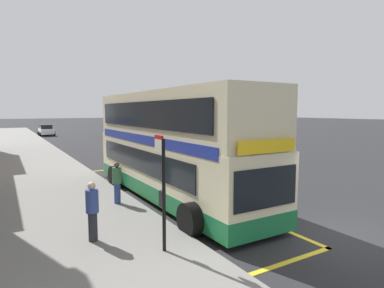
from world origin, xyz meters
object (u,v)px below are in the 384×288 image
(bus_stop_sign, at_px, (162,185))
(pedestrian_waiting_near_sign, at_px, (92,209))
(parked_car_white_across, at_px, (46,130))
(pedestrian_further_back, at_px, (117,181))
(parked_car_black_distant, at_px, (117,132))
(double_decker_bus, at_px, (170,149))

(bus_stop_sign, xyz_separation_m, pedestrian_waiting_near_sign, (-1.39, 1.47, -0.80))
(pedestrian_waiting_near_sign, bearing_deg, parked_car_white_across, 85.22)
(parked_car_white_across, height_order, pedestrian_waiting_near_sign, pedestrian_waiting_near_sign)
(pedestrian_further_back, bearing_deg, parked_car_black_distant, 72.39)
(double_decker_bus, relative_size, parked_car_black_distant, 2.72)
(pedestrian_waiting_near_sign, relative_size, pedestrian_further_back, 1.02)
(parked_car_black_distant, xyz_separation_m, pedestrian_further_back, (-9.70, -30.56, 0.20))
(bus_stop_sign, distance_m, parked_car_white_across, 44.29)
(parked_car_white_across, height_order, parked_car_black_distant, same)
(parked_car_black_distant, relative_size, pedestrian_further_back, 2.64)
(parked_car_black_distant, distance_m, pedestrian_further_back, 32.06)
(pedestrian_waiting_near_sign, xyz_separation_m, pedestrian_further_back, (1.67, 3.14, -0.02))
(parked_car_black_distant, bearing_deg, double_decker_bus, -103.55)
(parked_car_white_across, distance_m, pedestrian_waiting_near_sign, 42.91)
(bus_stop_sign, xyz_separation_m, parked_car_black_distant, (9.98, 35.16, -1.02))
(parked_car_black_distant, bearing_deg, bus_stop_sign, -105.77)
(parked_car_white_across, bearing_deg, pedestrian_waiting_near_sign, -92.97)
(bus_stop_sign, xyz_separation_m, pedestrian_further_back, (0.28, 4.60, -0.82))
(bus_stop_sign, distance_m, parked_car_black_distant, 36.56)
(double_decker_bus, distance_m, bus_stop_sign, 5.45)
(double_decker_bus, relative_size, parked_car_white_across, 2.72)
(parked_car_black_distant, distance_m, pedestrian_waiting_near_sign, 35.56)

